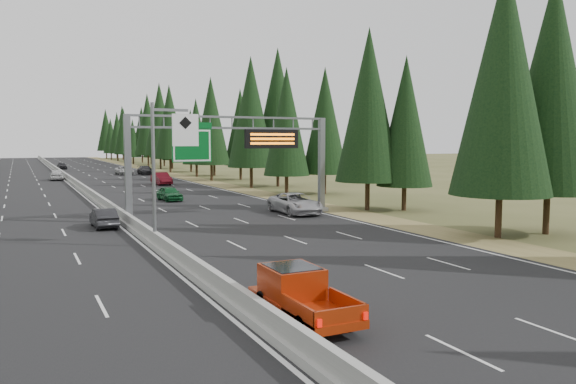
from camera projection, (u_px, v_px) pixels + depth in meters
name	position (u px, v px, depth m)	size (l,w,h in m)	color
road	(71.00, 182.00, 80.70)	(32.00, 260.00, 0.08)	black
shoulder_right	(191.00, 179.00, 88.40)	(3.60, 260.00, 0.06)	olive
median_barrier	(70.00, 180.00, 80.66)	(0.70, 260.00, 0.85)	gray
sign_gantry	(240.00, 150.00, 43.61)	(16.75, 0.98, 7.80)	slate
hov_sign_pole	(164.00, 163.00, 31.16)	(2.80, 0.50, 8.00)	slate
tree_row_right	(229.00, 122.00, 82.94)	(11.10, 243.07, 18.33)	black
silver_minivan	(295.00, 203.00, 45.58)	(2.77, 6.02, 1.67)	#A6A5AA
red_pickup	(297.00, 290.00, 18.75)	(1.82, 5.09, 1.66)	black
car_ahead_green	(170.00, 193.00, 55.45)	(1.68, 4.16, 1.42)	#125126
car_ahead_dkred	(161.00, 179.00, 75.62)	(1.75, 5.01, 1.65)	maroon
car_ahead_dkgrey	(145.00, 170.00, 98.68)	(2.14, 5.26, 1.53)	black
car_ahead_white	(124.00, 170.00, 98.32)	(2.45, 5.32, 1.48)	silver
car_ahead_far	(62.00, 166.00, 116.53)	(1.71, 4.25, 1.45)	black
car_onc_near	(104.00, 218.00, 38.29)	(1.40, 4.02, 1.32)	black
car_onc_white	(57.00, 175.00, 84.29)	(1.92, 4.77, 1.63)	#BEBEBE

